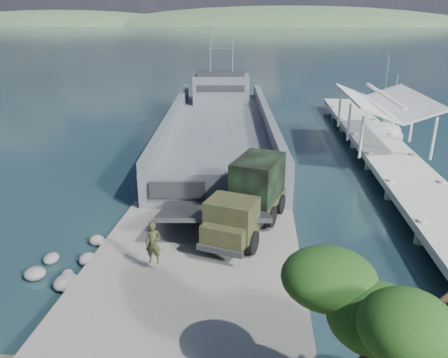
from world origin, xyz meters
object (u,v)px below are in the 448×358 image
at_px(landing_craft, 220,133).
at_px(sailboat_far, 383,109).
at_px(military_truck, 250,197).
at_px(sailboat_near, 391,132).
at_px(pier, 382,140).
at_px(soldier, 154,251).

bearing_deg(landing_craft, sailboat_far, 34.84).
bearing_deg(sailboat_far, military_truck, -120.05).
height_order(sailboat_near, sailboat_far, sailboat_far).
relative_size(pier, soldier, 22.32).
height_order(landing_craft, sailboat_far, landing_craft).
xyz_separation_m(sailboat_near, sailboat_far, (2.03, 11.23, 0.06)).
bearing_deg(landing_craft, soldier, -96.40).
xyz_separation_m(pier, sailboat_near, (2.99, 8.12, -1.27)).
bearing_deg(military_truck, soldier, -113.46).
xyz_separation_m(military_truck, soldier, (-4.12, -4.73, -0.76)).
distance_m(pier, sailboat_far, 20.03).
bearing_deg(pier, military_truck, -126.00).
xyz_separation_m(pier, landing_craft, (-13.90, 3.86, -0.70)).
xyz_separation_m(pier, military_truck, (-10.56, -14.53, 0.65)).
bearing_deg(soldier, pier, 55.18).
bearing_deg(sailboat_far, landing_craft, -146.04).
bearing_deg(soldier, landing_craft, 90.56).
distance_m(pier, landing_craft, 14.44).
bearing_deg(military_truck, sailboat_far, 82.88).
bearing_deg(sailboat_near, sailboat_far, 85.09).
height_order(landing_craft, sailboat_near, landing_craft).
xyz_separation_m(landing_craft, sailboat_far, (18.92, 15.50, -0.52)).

